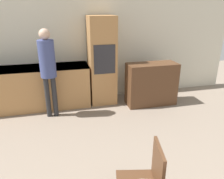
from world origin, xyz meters
The scene contains 5 objects.
wall_back centered at (0.00, 5.59, 1.30)m, with size 7.05×0.05×2.60m.
kitchen_counter centered at (-1.38, 5.25, 0.46)m, with size 2.60×0.60×0.90m.
oven_unit centered at (0.24, 5.25, 0.94)m, with size 0.56×0.59×1.88m.
sideboard centered at (1.25, 4.84, 0.46)m, with size 1.08×0.45×0.92m.
person_standing centered at (-0.87, 4.76, 1.07)m, with size 0.29×0.29×1.69m.
Camera 1 is at (-0.67, 0.69, 2.05)m, focal length 35.00 mm.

